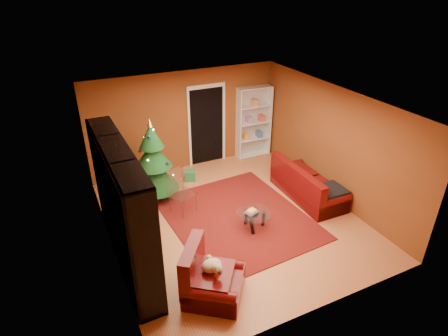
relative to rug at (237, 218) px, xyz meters
name	(u,v)px	position (x,y,z in m)	size (l,w,h in m)	color
floor	(232,220)	(-0.12, 0.02, -0.03)	(5.00, 5.50, 0.05)	#AF6233
ceiling	(233,101)	(-0.12, 0.02, 2.62)	(5.00, 5.50, 0.05)	silver
wall_back	(185,121)	(-0.12, 2.80, 1.29)	(5.00, 0.05, 2.60)	brown
wall_left	(103,194)	(-2.64, 0.02, 1.29)	(0.05, 5.50, 2.60)	brown
wall_right	(333,143)	(2.41, 0.02, 1.29)	(0.05, 5.50, 2.60)	brown
doorway	(207,127)	(0.48, 2.75, 1.04)	(1.06, 0.60, 2.16)	black
rug	(237,218)	(0.00, 0.00, 0.00)	(2.76, 3.22, 0.02)	maroon
media_unit	(123,208)	(-2.39, -0.33, 1.14)	(0.46, 3.00, 2.30)	black
christmas_tree	(153,160)	(-1.32, 1.63, 0.94)	(1.10, 1.10, 1.95)	#113C14
gift_box_teal	(165,191)	(-1.15, 1.52, 0.12)	(0.26, 0.26, 0.26)	#136B68
gift_box_green	(190,175)	(-0.32, 2.00, 0.12)	(0.26, 0.26, 0.26)	#216A35
gift_box_red	(146,180)	(-1.40, 2.28, 0.11)	(0.23, 0.23, 0.23)	maroon
white_bookshelf	(254,122)	(1.83, 2.59, 0.99)	(0.95, 0.34, 2.06)	white
armchair	(214,277)	(-1.33, -1.76, 0.38)	(0.99, 0.99, 0.77)	#4A0707
dog	(212,266)	(-1.34, -1.69, 0.57)	(0.40, 0.30, 0.25)	beige
sofa	(309,181)	(1.90, 0.07, 0.41)	(1.95, 0.88, 0.84)	#4A0707
coffee_table	(254,220)	(0.15, -0.46, 0.19)	(0.75, 0.75, 0.47)	gray
acrylic_chair	(183,194)	(-0.97, 0.71, 0.46)	(0.48, 0.53, 0.95)	#66605B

